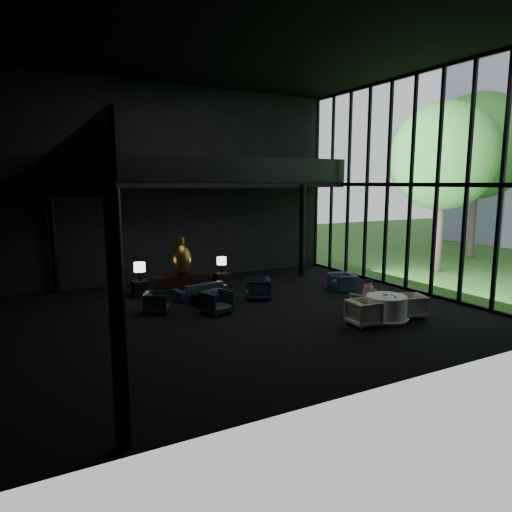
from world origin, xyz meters
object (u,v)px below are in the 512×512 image
lounge_armchair_west (157,302)px  sofa (200,288)px  window_armchair (342,280)px  table_lamp_left (140,268)px  dining_chair_north (365,302)px  dining_chair_east (411,305)px  side_table_left (140,289)px  dining_chair_west (364,311)px  lounge_armchair_south (216,300)px  side_table_right (222,280)px  table_lamp_right (222,261)px  console (183,284)px  lounge_armchair_east (258,287)px  child (368,289)px  dining_table (386,309)px  coffee_table (209,299)px  bronze_urn (181,259)px

lounge_armchair_west → sofa: bearing=-33.9°
window_armchair → table_lamp_left: bearing=-100.0°
dining_chair_north → dining_chair_east: size_ratio=0.90×
side_table_left → dining_chair_west: 8.06m
lounge_armchair_south → dining_chair_north: lounge_armchair_south is taller
dining_chair_west → lounge_armchair_west: bearing=55.4°
side_table_right → sofa: sofa is taller
table_lamp_right → console: bearing=-179.3°
side_table_left → side_table_right: (3.20, -0.10, 0.01)m
sofa → lounge_armchair_west: size_ratio=2.64×
side_table_left → dining_chair_north: (5.73, -5.49, 0.06)m
side_table_right → lounge_armchair_south: lounge_armchair_south is taller
dining_chair_north → dining_chair_east: 1.37m
dining_chair_north → table_lamp_right: bearing=-76.8°
side_table_right → window_armchair: 4.66m
side_table_left → lounge_armchair_south: bearing=-65.1°
table_lamp_right → lounge_armchair_east: table_lamp_right is taller
console → table_lamp_right: (1.60, 0.02, 0.71)m
dining_chair_north → dining_chair_west: dining_chair_west is taller
lounge_armchair_west → child: 6.68m
dining_table → child: 0.98m
table_lamp_left → dining_chair_east: bearing=-43.8°
coffee_table → dining_chair_east: dining_chair_east is taller
dining_chair_west → window_armchair: bearing=-25.7°
side_table_left → child: (5.84, -5.49, 0.48)m
side_table_right → table_lamp_right: (0.00, 0.02, 0.74)m
lounge_armchair_south → window_armchair: 5.58m
bronze_urn → lounge_armchair_south: 3.48m
dining_chair_north → lounge_armchair_east: bearing=-67.2°
table_lamp_left → bronze_urn: bearing=3.9°
lounge_armchair_south → lounge_armchair_west: bearing=130.9°
dining_chair_north → window_armchair: bearing=-127.5°
side_table_left → table_lamp_left: table_lamp_left is taller
side_table_left → dining_table: (5.77, -6.36, 0.04)m
lounge_armchair_east → table_lamp_right: bearing=-146.7°
bronze_urn → table_lamp_left: 1.62m
window_armchair → side_table_right: bearing=-113.4°
lounge_armchair_east → dining_chair_north: size_ratio=1.29×
console → side_table_left: size_ratio=3.52×
lounge_armchair_south → child: 4.79m
lounge_armchair_south → table_lamp_left: bearing=97.1°
bronze_urn → lounge_armchair_west: 3.07m
table_lamp_left → coffee_table: (1.75, -2.24, -0.86)m
table_lamp_right → dining_chair_west: table_lamp_right is taller
side_table_left → table_lamp_left: 0.78m
side_table_right → lounge_armchair_west: (-3.26, -2.30, 0.06)m
lounge_armchair_south → dining_chair_west: dining_chair_west is taller
console → bronze_urn: bronze_urn is taller
dining_chair_east → console: bearing=-122.6°
child → table_lamp_left: bearing=-42.8°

